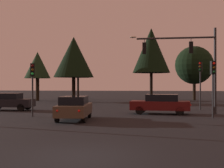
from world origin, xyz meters
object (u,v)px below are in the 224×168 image
(tree_left_far, at_px, (78,66))
(tree_right_cluster, at_px, (74,57))
(car_crossing_right, at_px, (161,104))
(tree_center_horizon, at_px, (37,65))
(traffic_light_corner_right, at_px, (213,77))
(tree_lot_edge, at_px, (151,51))
(traffic_light_corner_left, at_px, (200,76))
(traffic_light_median, at_px, (32,79))
(car_crossing_left, at_px, (9,101))
(car_nearside_lane, at_px, (74,108))
(traffic_signal_mast_arm, at_px, (189,56))
(tree_behind_sign, at_px, (194,65))

(tree_left_far, xyz_separation_m, tree_right_cluster, (1.31, -7.95, 0.73))
(car_crossing_right, height_order, tree_center_horizon, tree_center_horizon)
(traffic_light_corner_right, relative_size, tree_lot_edge, 0.40)
(traffic_light_corner_right, height_order, tree_lot_edge, tree_lot_edge)
(traffic_light_corner_left, bearing_deg, traffic_light_corner_right, -91.49)
(tree_lot_edge, bearing_deg, traffic_light_median, -112.95)
(car_crossing_left, height_order, tree_lot_edge, tree_lot_edge)
(car_crossing_right, distance_m, tree_left_far, 26.94)
(car_nearside_lane, xyz_separation_m, car_crossing_left, (-7.64, 6.67, -0.00))
(traffic_signal_mast_arm, xyz_separation_m, tree_center_horizon, (-18.90, 17.62, 0.51))
(tree_right_cluster, bearing_deg, tree_center_horizon, 158.85)
(car_crossing_right, xyz_separation_m, tree_center_horizon, (-16.69, 17.92, 4.21))
(traffic_signal_mast_arm, distance_m, tree_left_far, 27.41)
(car_nearside_lane, xyz_separation_m, car_crossing_right, (5.61, 4.86, 0.00))
(car_crossing_left, distance_m, tree_right_cluster, 14.96)
(traffic_light_median, xyz_separation_m, tree_lot_edge, (8.30, 19.61, 4.02))
(tree_left_far, distance_m, tree_right_cluster, 8.09)
(tree_left_far, height_order, tree_center_horizon, tree_left_far)
(tree_behind_sign, bearing_deg, traffic_light_median, -119.47)
(traffic_light_corner_right, relative_size, traffic_light_median, 1.03)
(traffic_light_corner_left, height_order, tree_center_horizon, tree_center_horizon)
(car_nearside_lane, bearing_deg, tree_left_far, 102.99)
(traffic_light_corner_left, relative_size, traffic_light_median, 1.15)
(car_nearside_lane, xyz_separation_m, tree_behind_sign, (11.17, 27.35, 4.34))
(car_crossing_left, relative_size, tree_left_far, 0.62)
(tree_lot_edge, bearing_deg, tree_behind_sign, 44.61)
(traffic_light_corner_right, xyz_separation_m, tree_right_cluster, (-14.32, 18.22, 3.15))
(traffic_light_corner_left, xyz_separation_m, car_crossing_left, (-16.87, -2.31, -2.27))
(tree_right_cluster, distance_m, tree_lot_edge, 10.21)
(traffic_light_median, bearing_deg, traffic_light_corner_right, 3.55)
(traffic_light_corner_right, height_order, tree_right_cluster, tree_right_cluster)
(tree_center_horizon, xyz_separation_m, tree_lot_edge, (15.98, -1.63, 1.70))
(tree_center_horizon, bearing_deg, traffic_light_corner_right, -45.47)
(car_crossing_left, bearing_deg, traffic_light_median, -50.50)
(tree_left_far, bearing_deg, tree_behind_sign, -3.68)
(car_crossing_right, height_order, tree_left_far, tree_left_far)
(traffic_light_corner_left, xyz_separation_m, tree_right_cluster, (-14.49, 11.55, 2.84))
(car_crossing_left, bearing_deg, tree_left_far, 87.19)
(traffic_light_median, bearing_deg, car_nearside_lane, -24.30)
(car_nearside_lane, relative_size, tree_behind_sign, 0.57)
(car_crossing_right, height_order, tree_behind_sign, tree_behind_sign)
(traffic_signal_mast_arm, bearing_deg, car_crossing_left, 174.42)
(car_nearside_lane, xyz_separation_m, tree_right_cluster, (-5.26, 20.53, 5.11))
(traffic_light_median, xyz_separation_m, tree_behind_sign, (14.58, 25.81, 2.45))
(tree_right_cluster, bearing_deg, tree_left_far, 99.35)
(traffic_light_corner_left, xyz_separation_m, tree_left_far, (-15.80, 19.51, 2.11))
(car_nearside_lane, relative_size, tree_lot_edge, 0.47)
(car_nearside_lane, bearing_deg, traffic_signal_mast_arm, 33.45)
(car_crossing_left, xyz_separation_m, car_crossing_right, (13.25, -1.81, 0.00))
(car_crossing_right, distance_m, tree_lot_edge, 17.35)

